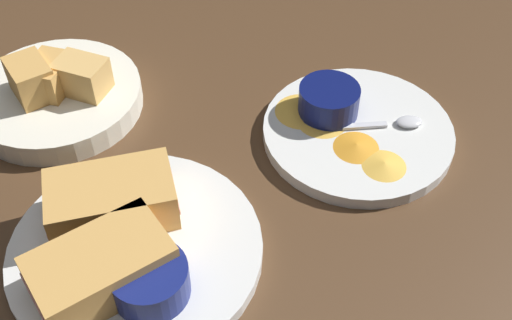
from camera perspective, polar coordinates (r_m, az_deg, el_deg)
The scene contains 11 objects.
ground_plane at distance 72.55cm, azimuth -6.62°, elevation -5.17°, with size 110.00×110.00×3.00cm, color #4C331E.
plate_sandwich_main at distance 67.71cm, azimuth -10.60°, elevation -7.90°, with size 26.12×26.12×1.60cm, color silver.
sandwich_half_near at distance 68.31cm, azimuth -12.71°, elevation -3.41°, with size 14.52×10.41×4.80cm.
sandwich_half_far at distance 63.15cm, azimuth -13.59°, elevation -9.34°, with size 15.04×13.51×4.80cm.
ramekin_dark_sauce at distance 62.04cm, azimuth -9.44°, elevation -10.46°, with size 7.55×7.55×3.65cm.
spoon_by_dark_ramekin at distance 66.74cm, azimuth -10.95°, elevation -7.41°, with size 5.54×9.55×0.80cm.
plate_chips_companion at distance 79.19cm, azimuth 9.02°, elevation 2.44°, with size 23.13×23.13×1.60cm, color silver.
ramekin_light_gravy at distance 78.93cm, azimuth 6.50°, elevation 5.35°, with size 7.45×7.45×3.74cm.
spoon_by_gravy_ramekin at distance 79.66cm, azimuth 12.56°, elevation 3.25°, with size 9.94×2.45×0.80cm.
plantain_chip_scatter at distance 77.52cm, azimuth 6.92°, elevation 2.69°, with size 16.30×16.97×0.60cm.
bread_basket_rear at distance 85.20cm, azimuth -17.32°, elevation 5.63°, with size 21.42×21.42×7.65cm.
Camera 1 is at (7.55, -45.23, 54.72)cm, focal length 44.98 mm.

